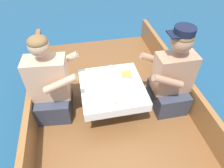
{
  "coord_description": "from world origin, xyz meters",
  "views": [
    {
      "loc": [
        -0.31,
        -1.52,
        2.06
      ],
      "look_at": [
        0.0,
        0.01,
        0.62
      ],
      "focal_mm": 32.0,
      "sensor_mm": 36.0,
      "label": 1
    }
  ],
  "objects_px": {
    "person_starboard": "(172,78)",
    "tin_can": "(114,102)",
    "person_port": "(51,86)",
    "sandwich": "(126,74)",
    "coffee_cup_port": "(112,68)",
    "coffee_cup_starboard": "(109,75)"
  },
  "relations": [
    {
      "from": "coffee_cup_port",
      "to": "person_starboard",
      "type": "bearing_deg",
      "value": -29.47
    },
    {
      "from": "sandwich",
      "to": "tin_can",
      "type": "xyz_separation_m",
      "value": [
        -0.22,
        -0.37,
        -0.0
      ]
    },
    {
      "from": "person_starboard",
      "to": "tin_can",
      "type": "xyz_separation_m",
      "value": [
        -0.67,
        -0.18,
        -0.03
      ]
    },
    {
      "from": "sandwich",
      "to": "coffee_cup_starboard",
      "type": "height_order",
      "value": "coffee_cup_starboard"
    },
    {
      "from": "person_port",
      "to": "sandwich",
      "type": "relative_size",
      "value": 7.57
    },
    {
      "from": "person_port",
      "to": "coffee_cup_starboard",
      "type": "relative_size",
      "value": 9.37
    },
    {
      "from": "sandwich",
      "to": "coffee_cup_port",
      "type": "height_order",
      "value": "sandwich"
    },
    {
      "from": "person_port",
      "to": "person_starboard",
      "type": "height_order",
      "value": "person_starboard"
    },
    {
      "from": "sandwich",
      "to": "coffee_cup_port",
      "type": "distance_m",
      "value": 0.2
    },
    {
      "from": "person_port",
      "to": "tin_can",
      "type": "xyz_separation_m",
      "value": [
        0.6,
        -0.34,
        -0.01
      ]
    },
    {
      "from": "person_port",
      "to": "coffee_cup_starboard",
      "type": "xyz_separation_m",
      "value": [
        0.63,
        0.05,
        0.0
      ]
    },
    {
      "from": "person_starboard",
      "to": "sandwich",
      "type": "height_order",
      "value": "person_starboard"
    },
    {
      "from": "person_port",
      "to": "person_starboard",
      "type": "bearing_deg",
      "value": -1.41
    },
    {
      "from": "coffee_cup_starboard",
      "to": "tin_can",
      "type": "bearing_deg",
      "value": -94.3
    },
    {
      "from": "person_starboard",
      "to": "sandwich",
      "type": "xyz_separation_m",
      "value": [
        -0.45,
        0.19,
        -0.03
      ]
    },
    {
      "from": "person_starboard",
      "to": "coffee_cup_starboard",
      "type": "distance_m",
      "value": 0.67
    },
    {
      "from": "person_port",
      "to": "coffee_cup_starboard",
      "type": "height_order",
      "value": "person_port"
    },
    {
      "from": "person_port",
      "to": "tin_can",
      "type": "height_order",
      "value": "person_port"
    },
    {
      "from": "sandwich",
      "to": "coffee_cup_starboard",
      "type": "xyz_separation_m",
      "value": [
        -0.19,
        0.02,
        0.0
      ]
    },
    {
      "from": "person_port",
      "to": "tin_can",
      "type": "bearing_deg",
      "value": -23.65
    },
    {
      "from": "person_starboard",
      "to": "coffee_cup_port",
      "type": "distance_m",
      "value": 0.68
    },
    {
      "from": "person_starboard",
      "to": "sandwich",
      "type": "distance_m",
      "value": 0.49
    }
  ]
}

